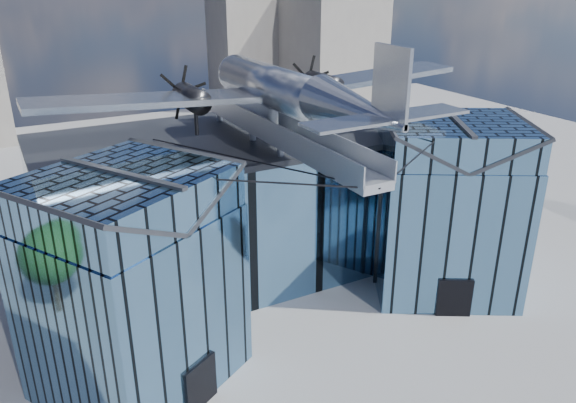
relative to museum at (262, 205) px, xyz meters
name	(u,v)px	position (x,y,z in m)	size (l,w,h in m)	color
ground_plane	(303,316)	(0.00, -5.82, -5.54)	(120.00, 120.00, 0.00)	gray
museum	(262,205)	(0.00, 0.00, 0.00)	(32.88, 24.50, 17.60)	teal
bg_towers	(124,57)	(1.45, 44.67, 4.47)	(77.00, 24.50, 26.00)	gray
tree_side_e	(494,144)	(29.52, 6.55, -1.44)	(4.10, 4.10, 6.06)	#362615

